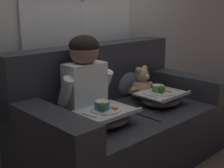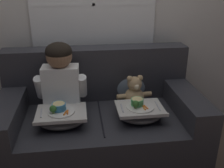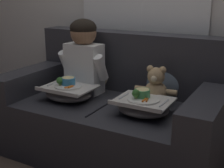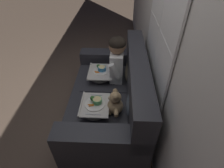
{
  "view_description": "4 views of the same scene",
  "coord_description": "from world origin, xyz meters",
  "px_view_note": "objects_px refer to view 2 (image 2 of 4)",
  "views": [
    {
      "loc": [
        -1.78,
        -1.69,
        1.33
      ],
      "look_at": [
        -0.12,
        0.03,
        0.71
      ],
      "focal_mm": 50.0,
      "sensor_mm": 36.0,
      "label": 1
    },
    {
      "loc": [
        -0.16,
        -2.05,
        1.61
      ],
      "look_at": [
        0.11,
        0.06,
        0.73
      ],
      "focal_mm": 42.0,
      "sensor_mm": 36.0,
      "label": 2
    },
    {
      "loc": [
        1.14,
        -2.06,
        1.31
      ],
      "look_at": [
        0.01,
        -0.0,
        0.61
      ],
      "focal_mm": 50.0,
      "sensor_mm": 36.0,
      "label": 3
    },
    {
      "loc": [
        1.73,
        0.14,
        2.03
      ],
      "look_at": [
        0.02,
        0.06,
        0.63
      ],
      "focal_mm": 28.0,
      "sensor_mm": 36.0,
      "label": 4
    }
  ],
  "objects_px": {
    "lap_tray_teddy": "(140,112)",
    "lap_tray_child": "(61,117)",
    "throw_pillow_behind_child": "(63,85)",
    "teddy_bear": "(134,94)",
    "couch": "(100,121)",
    "throw_pillow_behind_teddy": "(131,82)",
    "child_figure": "(60,75)"
  },
  "relations": [
    {
      "from": "lap_tray_child",
      "to": "lap_tray_teddy",
      "type": "height_order",
      "value": "same"
    },
    {
      "from": "throw_pillow_behind_child",
      "to": "lap_tray_child",
      "type": "distance_m",
      "value": 0.43
    },
    {
      "from": "couch",
      "to": "lap_tray_child",
      "type": "xyz_separation_m",
      "value": [
        -0.33,
        -0.19,
        0.18
      ]
    },
    {
      "from": "teddy_bear",
      "to": "lap_tray_teddy",
      "type": "height_order",
      "value": "teddy_bear"
    },
    {
      "from": "throw_pillow_behind_teddy",
      "to": "teddy_bear",
      "type": "distance_m",
      "value": 0.19
    },
    {
      "from": "throw_pillow_behind_child",
      "to": "teddy_bear",
      "type": "bearing_deg",
      "value": -15.95
    },
    {
      "from": "teddy_bear",
      "to": "child_figure",
      "type": "bearing_deg",
      "value": 179.73
    },
    {
      "from": "lap_tray_child",
      "to": "teddy_bear",
      "type": "bearing_deg",
      "value": 19.35
    },
    {
      "from": "couch",
      "to": "lap_tray_child",
      "type": "height_order",
      "value": "couch"
    },
    {
      "from": "teddy_bear",
      "to": "throw_pillow_behind_child",
      "type": "bearing_deg",
      "value": 164.05
    },
    {
      "from": "throw_pillow_behind_teddy",
      "to": "child_figure",
      "type": "height_order",
      "value": "child_figure"
    },
    {
      "from": "throw_pillow_behind_child",
      "to": "throw_pillow_behind_teddy",
      "type": "height_order",
      "value": "throw_pillow_behind_child"
    },
    {
      "from": "couch",
      "to": "lap_tray_child",
      "type": "bearing_deg",
      "value": -149.96
    },
    {
      "from": "child_figure",
      "to": "throw_pillow_behind_child",
      "type": "bearing_deg",
      "value": 89.98
    },
    {
      "from": "couch",
      "to": "throw_pillow_behind_teddy",
      "type": "bearing_deg",
      "value": 34.81
    },
    {
      "from": "throw_pillow_behind_child",
      "to": "lap_tray_teddy",
      "type": "height_order",
      "value": "throw_pillow_behind_child"
    },
    {
      "from": "throw_pillow_behind_child",
      "to": "teddy_bear",
      "type": "xyz_separation_m",
      "value": [
        0.66,
        -0.19,
        -0.04
      ]
    },
    {
      "from": "lap_tray_teddy",
      "to": "teddy_bear",
      "type": "bearing_deg",
      "value": 89.5
    },
    {
      "from": "child_figure",
      "to": "lap_tray_teddy",
      "type": "bearing_deg",
      "value": -19.69
    },
    {
      "from": "couch",
      "to": "lap_tray_teddy",
      "type": "distance_m",
      "value": 0.42
    },
    {
      "from": "lap_tray_teddy",
      "to": "lap_tray_child",
      "type": "bearing_deg",
      "value": -179.99
    },
    {
      "from": "child_figure",
      "to": "teddy_bear",
      "type": "height_order",
      "value": "child_figure"
    },
    {
      "from": "throw_pillow_behind_child",
      "to": "teddy_bear",
      "type": "distance_m",
      "value": 0.69
    },
    {
      "from": "teddy_bear",
      "to": "lap_tray_child",
      "type": "bearing_deg",
      "value": -160.65
    },
    {
      "from": "child_figure",
      "to": "lap_tray_teddy",
      "type": "relative_size",
      "value": 1.6
    },
    {
      "from": "throw_pillow_behind_child",
      "to": "lap_tray_teddy",
      "type": "bearing_deg",
      "value": -32.61
    },
    {
      "from": "throw_pillow_behind_teddy",
      "to": "child_figure",
      "type": "bearing_deg",
      "value": -164.3
    },
    {
      "from": "throw_pillow_behind_child",
      "to": "teddy_bear",
      "type": "height_order",
      "value": "throw_pillow_behind_child"
    },
    {
      "from": "lap_tray_child",
      "to": "lap_tray_teddy",
      "type": "xyz_separation_m",
      "value": [
        0.66,
        0.0,
        0.0
      ]
    },
    {
      "from": "throw_pillow_behind_teddy",
      "to": "lap_tray_child",
      "type": "xyz_separation_m",
      "value": [
        -0.66,
        -0.42,
        -0.11
      ]
    },
    {
      "from": "teddy_bear",
      "to": "lap_tray_child",
      "type": "relative_size",
      "value": 0.82
    },
    {
      "from": "couch",
      "to": "throw_pillow_behind_child",
      "type": "relative_size",
      "value": 4.65
    }
  ]
}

